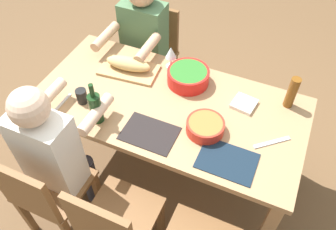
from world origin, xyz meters
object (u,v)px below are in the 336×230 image
object	(u,v)px
chair_far_right	(44,193)
wine_bottle	(96,107)
dining_table	(168,113)
napkin_stack	(244,104)
beer_bottle	(292,93)
serving_bowl_fruit	(205,126)
chair_far_center	(114,224)
diner_near_right	(142,42)
wine_glass	(171,53)
cup_far_right	(82,96)
chair_near_right	(153,50)
bread_loaf	(128,64)
serving_bowl_greens	(188,76)
cutting_board	(129,70)
diner_far_right	(54,149)

from	to	relation	value
chair_far_right	wine_bottle	size ratio (longest dim) A/B	2.93
dining_table	napkin_stack	size ratio (longest dim) A/B	12.37
beer_bottle	serving_bowl_fruit	bearing A→B (deg)	45.35
chair_far_center	diner_near_right	distance (m)	1.42
wine_glass	cup_far_right	xyz separation A→B (m)	(0.38, 0.54, -0.07)
chair_near_right	bread_loaf	bearing A→B (deg)	99.89
serving_bowl_greens	cutting_board	distance (m)	0.43
chair_far_right	serving_bowl_fruit	world-z (taller)	chair_far_right
chair_near_right	wine_bottle	size ratio (longest dim) A/B	2.93
bread_loaf	wine_bottle	distance (m)	0.48
chair_near_right	beer_bottle	size ratio (longest dim) A/B	3.86
wine_glass	bread_loaf	bearing A→B (deg)	33.53
wine_bottle	wine_glass	distance (m)	0.67
cutting_board	wine_bottle	distance (m)	0.48
diner_near_right	serving_bowl_fruit	size ratio (longest dim) A/B	5.33
chair_far_center	cup_far_right	xyz separation A→B (m)	(0.50, -0.55, 0.31)
cup_far_right	diner_near_right	bearing A→B (deg)	-92.08
beer_bottle	wine_glass	world-z (taller)	beer_bottle
napkin_stack	cup_far_right	bearing A→B (deg)	22.18
diner_near_right	wine_bottle	distance (m)	0.89
cup_far_right	serving_bowl_fruit	bearing A→B (deg)	-173.70
wine_glass	chair_near_right	bearing A→B (deg)	-49.80
chair_far_center	diner_near_right	bearing A→B (deg)	-70.12
chair_far_center	bread_loaf	size ratio (longest dim) A/B	2.66
chair_far_center	serving_bowl_greens	size ratio (longest dim) A/B	3.04
cup_far_right	wine_bottle	bearing A→B (deg)	151.59
chair_far_center	dining_table	bearing A→B (deg)	-90.00
serving_bowl_greens	wine_glass	bearing A→B (deg)	-31.34
wine_bottle	cup_far_right	world-z (taller)	wine_bottle
serving_bowl_greens	beer_bottle	distance (m)	0.66
chair_far_center	napkin_stack	xyz separation A→B (m)	(-0.45, -0.93, 0.27)
chair_far_right	cutting_board	size ratio (longest dim) A/B	2.12
wine_glass	cutting_board	bearing A→B (deg)	33.53
serving_bowl_greens	beer_bottle	world-z (taller)	beer_bottle
diner_far_right	wine_glass	size ratio (longest dim) A/B	7.23
cutting_board	wine_glass	size ratio (longest dim) A/B	2.41
wine_bottle	serving_bowl_greens	bearing A→B (deg)	-125.24
serving_bowl_fruit	serving_bowl_greens	bearing A→B (deg)	-54.80
serving_bowl_greens	napkin_stack	world-z (taller)	serving_bowl_greens
diner_far_right	serving_bowl_fruit	bearing A→B (deg)	-149.58
serving_bowl_fruit	beer_bottle	world-z (taller)	beer_bottle
cutting_board	chair_far_center	bearing A→B (deg)	112.10
chair_near_right	wine_glass	world-z (taller)	wine_glass
diner_far_right	wine_bottle	size ratio (longest dim) A/B	4.14
wine_glass	cup_far_right	world-z (taller)	wine_glass
wine_bottle	chair_near_right	bearing A→B (deg)	-82.25
cutting_board	bread_loaf	world-z (taller)	bread_loaf
bread_loaf	cutting_board	bearing A→B (deg)	0.00
beer_bottle	chair_near_right	bearing A→B (deg)	-21.19
serving_bowl_fruit	wine_glass	world-z (taller)	wine_glass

